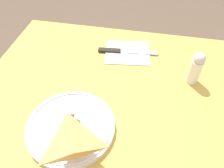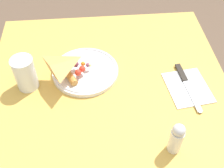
% 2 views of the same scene
% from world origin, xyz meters
% --- Properties ---
extents(dining_table, '(0.94, 0.84, 0.75)m').
position_xyz_m(dining_table, '(0.00, 0.00, 0.63)').
color(dining_table, gold).
rests_on(dining_table, ground_plane).
extents(plate_pizza, '(0.24, 0.24, 0.05)m').
position_xyz_m(plate_pizza, '(-0.12, -0.08, 0.76)').
color(plate_pizza, white).
rests_on(plate_pizza, dining_table).
extents(milk_glass, '(0.07, 0.07, 0.12)m').
position_xyz_m(milk_glass, '(-0.08, -0.28, 0.80)').
color(milk_glass, white).
rests_on(milk_glass, dining_table).
extents(napkin_folded, '(0.18, 0.16, 0.00)m').
position_xyz_m(napkin_folded, '(-0.02, 0.27, 0.75)').
color(napkin_folded, silver).
rests_on(napkin_folded, dining_table).
extents(butter_knife, '(0.22, 0.04, 0.01)m').
position_xyz_m(butter_knife, '(-0.03, 0.27, 0.75)').
color(butter_knife, black).
rests_on(butter_knife, napkin_folded).
extents(salt_shaker, '(0.04, 0.04, 0.11)m').
position_xyz_m(salt_shaker, '(0.20, 0.17, 0.80)').
color(salt_shaker, silver).
rests_on(salt_shaker, dining_table).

